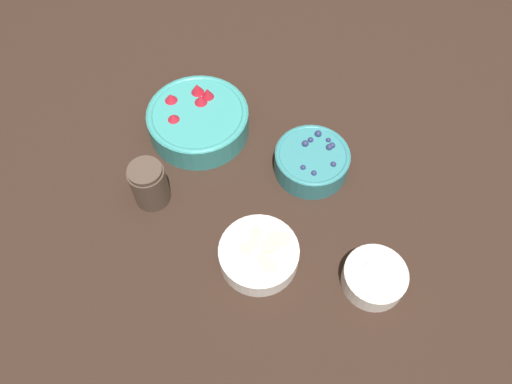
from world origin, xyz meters
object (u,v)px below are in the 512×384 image
at_px(bowl_blueberries, 312,160).
at_px(bowl_cream, 375,277).
at_px(bowl_bananas, 259,254).
at_px(bowl_strawberries, 198,119).
at_px(jar_chocolate, 149,185).

bearing_deg(bowl_blueberries, bowl_cream, 136.36).
distance_m(bowl_blueberries, bowl_bananas, 0.25).
bearing_deg(bowl_cream, bowl_strawberries, -21.51).
bearing_deg(bowl_blueberries, bowl_strawberries, 1.51).
bearing_deg(bowl_bananas, bowl_cream, -167.36).
height_order(bowl_strawberries, bowl_cream, bowl_strawberries).
bearing_deg(bowl_blueberries, jar_chocolate, 37.12).
xyz_separation_m(bowl_bananas, bowl_cream, (-0.22, -0.05, 0.00)).
bearing_deg(bowl_strawberries, bowl_cream, 158.49).
bearing_deg(bowl_bananas, jar_chocolate, -7.67).
bearing_deg(bowl_cream, bowl_bananas, 12.64).
distance_m(bowl_bananas, bowl_cream, 0.23).
distance_m(bowl_strawberries, bowl_blueberries, 0.28).
bearing_deg(jar_chocolate, bowl_bananas, 172.33).
relative_size(bowl_blueberries, jar_chocolate, 1.55).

